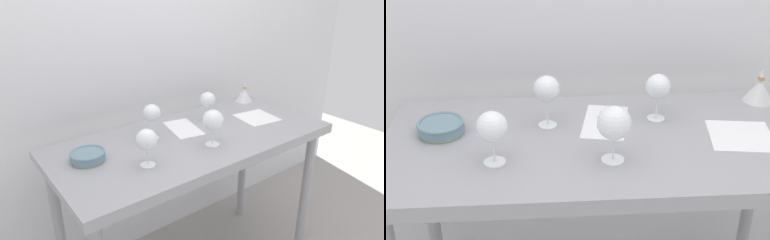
{
  "view_description": "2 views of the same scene",
  "coord_description": "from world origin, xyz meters",
  "views": [
    {
      "loc": [
        -0.99,
        -1.3,
        1.64
      ],
      "look_at": [
        -0.01,
        -0.01,
        0.99
      ],
      "focal_mm": 33.51,
      "sensor_mm": 36.0,
      "label": 1
    },
    {
      "loc": [
        -0.18,
        -1.46,
        1.73
      ],
      "look_at": [
        -0.08,
        0.02,
        0.95
      ],
      "focal_mm": 49.64,
      "sensor_mm": 36.0,
      "label": 2
    }
  ],
  "objects": [
    {
      "name": "back_wall",
      "position": [
        0.0,
        0.49,
        1.3
      ],
      "size": [
        3.8,
        0.04,
        2.6
      ],
      "primitive_type": "cube",
      "color": "silver",
      "rests_on": "ground_plane"
    },
    {
      "name": "steel_counter",
      "position": [
        0.0,
        -0.01,
        0.79
      ],
      "size": [
        1.4,
        0.65,
        0.9
      ],
      "color": "#949499",
      "rests_on": "ground_plane"
    },
    {
      "name": "wine_glass_near_center",
      "position": [
        0.01,
        -0.14,
        1.02
      ],
      "size": [
        0.1,
        0.1,
        0.18
      ],
      "color": "white",
      "rests_on": "steel_counter"
    },
    {
      "name": "wine_glass_far_left",
      "position": [
        -0.18,
        0.1,
        1.03
      ],
      "size": [
        0.09,
        0.09,
        0.18
      ],
      "color": "white",
      "rests_on": "steel_counter"
    },
    {
      "name": "wine_glass_near_left",
      "position": [
        -0.33,
        -0.13,
        1.02
      ],
      "size": [
        0.09,
        0.09,
        0.17
      ],
      "color": "white",
      "rests_on": "steel_counter"
    },
    {
      "name": "wine_glass_far_right",
      "position": [
        0.19,
        0.12,
        1.02
      ],
      "size": [
        0.08,
        0.08,
        0.16
      ],
      "color": "white",
      "rests_on": "steel_counter"
    },
    {
      "name": "tasting_sheet_upper",
      "position": [
        0.44,
        -0.02,
        0.9
      ],
      "size": [
        0.22,
        0.23,
        0.0
      ],
      "primitive_type": "cube",
      "rotation": [
        0.0,
        0.0,
        -0.14
      ],
      "color": "white",
      "rests_on": "steel_counter"
    },
    {
      "name": "tasting_sheet_lower",
      "position": [
        0.02,
        0.1,
        0.9
      ],
      "size": [
        0.19,
        0.27,
        0.0
      ],
      "primitive_type": "cube",
      "rotation": [
        0.0,
        0.0,
        -0.2
      ],
      "color": "white",
      "rests_on": "steel_counter"
    },
    {
      "name": "tasting_bowl",
      "position": [
        -0.52,
        0.07,
        0.92
      ],
      "size": [
        0.15,
        0.15,
        0.04
      ],
      "color": "#DBCC66",
      "rests_on": "steel_counter"
    },
    {
      "name": "decanter_funnel",
      "position": [
        0.59,
        0.24,
        0.94
      ],
      "size": [
        0.11,
        0.11,
        0.13
      ],
      "color": "silver",
      "rests_on": "steel_counter"
    }
  ]
}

